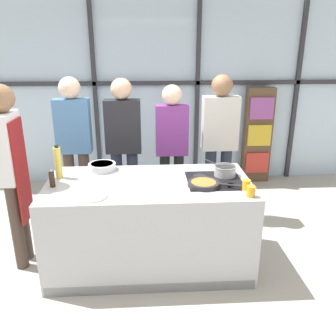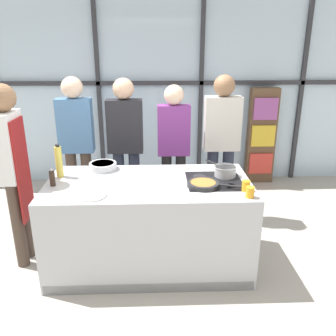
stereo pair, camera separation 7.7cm
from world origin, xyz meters
TOP-DOWN VIEW (x-y plane):
  - ground_plane at (0.00, 0.00)m, footprint 18.00×18.00m
  - back_window_wall at (0.00, 2.35)m, footprint 6.40×0.10m
  - bookshelf at (1.71, 2.17)m, footprint 0.42×0.19m
  - demo_island at (0.00, -0.00)m, footprint 1.93×0.96m
  - chef at (-1.27, 0.08)m, footprint 0.25×0.37m
  - spectator_far_left at (-0.87, 1.01)m, footprint 0.40×0.25m
  - spectator_center_left at (-0.29, 1.01)m, footprint 0.42×0.24m
  - spectator_center_right at (0.29, 1.01)m, footprint 0.39×0.23m
  - spectator_far_right at (0.87, 1.01)m, footprint 0.43×0.25m
  - frying_pan at (0.51, -0.13)m, footprint 0.51×0.29m
  - saucepan at (0.75, 0.13)m, footprint 0.27×0.36m
  - white_plate at (-0.48, -0.32)m, footprint 0.24×0.24m
  - mixing_bowl at (-0.47, 0.36)m, footprint 0.28×0.28m
  - oil_bottle at (-0.86, 0.17)m, footprint 0.07×0.07m
  - pepper_grinder at (-0.87, -0.06)m, footprint 0.05×0.05m
  - juice_glass_near at (0.86, -0.38)m, footprint 0.07×0.07m
  - juice_glass_far at (0.86, -0.24)m, footprint 0.07×0.07m

SIDE VIEW (x-z plane):
  - ground_plane at x=0.00m, z-range 0.00..0.00m
  - demo_island at x=0.00m, z-range 0.00..0.88m
  - bookshelf at x=1.71m, z-range 0.00..1.48m
  - white_plate at x=-0.48m, z-range 0.88..0.90m
  - frying_pan at x=0.51m, z-range 0.89..0.93m
  - mixing_bowl at x=-0.47m, z-range 0.89..0.96m
  - juice_glass_near at x=0.86m, z-range 0.88..0.98m
  - juice_glass_far at x=0.86m, z-range 0.88..0.98m
  - saucepan at x=0.75m, z-range 0.89..0.99m
  - pepper_grinder at x=-0.87m, z-range 0.87..1.05m
  - spectator_center_right at x=0.29m, z-range 0.13..1.80m
  - spectator_center_left at x=-0.29m, z-range 0.13..1.88m
  - spectator_far_right at x=0.87m, z-range 0.14..1.91m
  - spectator_far_left at x=-0.87m, z-range 0.14..1.91m
  - oil_bottle at x=-0.86m, z-range 0.88..1.20m
  - chef at x=-1.27m, z-range 0.17..1.96m
  - back_window_wall at x=0.00m, z-range 0.00..2.80m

